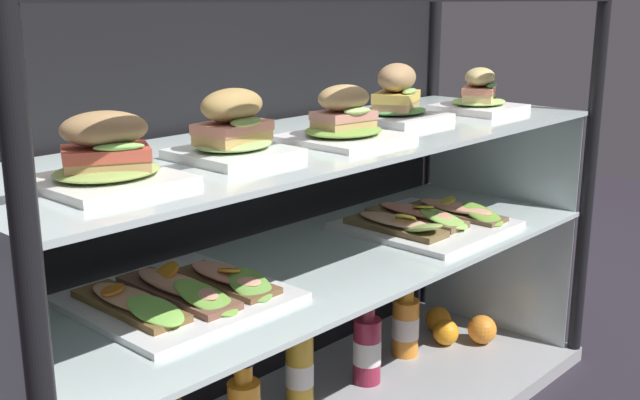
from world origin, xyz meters
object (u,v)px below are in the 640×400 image
at_px(open_sandwich_tray_center, 427,220).
at_px(juice_bottle_front_middle, 367,348).
at_px(plated_roll_sandwich_near_right_corner, 396,100).
at_px(plated_roll_sandwich_mid_right, 479,96).
at_px(juice_bottle_tucked_behind, 300,368).
at_px(juice_bottle_front_left_end, 405,325).
at_px(plated_roll_sandwich_mid_left, 106,159).
at_px(orange_fruit_near_left_post, 482,329).
at_px(orange_fruit_beside_bottles, 438,319).
at_px(plated_roll_sandwich_far_right, 233,132).
at_px(open_sandwich_tray_left_of_center, 181,294).
at_px(plated_roll_sandwich_left_of_center, 345,122).
at_px(orange_fruit_rolled_forward, 446,332).

relative_size(open_sandwich_tray_center, juice_bottle_front_middle, 1.54).
height_order(plated_roll_sandwich_near_right_corner, open_sandwich_tray_center, plated_roll_sandwich_near_right_corner).
xyz_separation_m(plated_roll_sandwich_mid_right, open_sandwich_tray_center, (-0.19, 0.01, -0.28)).
height_order(plated_roll_sandwich_near_right_corner, juice_bottle_tucked_behind, plated_roll_sandwich_near_right_corner).
xyz_separation_m(plated_roll_sandwich_near_right_corner, juice_bottle_front_left_end, (0.13, 0.05, -0.60)).
xyz_separation_m(juice_bottle_tucked_behind, juice_bottle_front_middle, (0.20, -0.04, -0.01)).
xyz_separation_m(plated_roll_sandwich_mid_left, orange_fruit_near_left_post, (1.11, 0.01, -0.63)).
relative_size(juice_bottle_tucked_behind, orange_fruit_beside_bottles, 3.28).
relative_size(plated_roll_sandwich_near_right_corner, orange_fruit_beside_bottles, 2.68).
distance_m(juice_bottle_front_middle, orange_fruit_beside_bottles, 0.37).
xyz_separation_m(plated_roll_sandwich_far_right, plated_roll_sandwich_near_right_corner, (0.52, 0.05, 0.00)).
xyz_separation_m(open_sandwich_tray_left_of_center, orange_fruit_beside_bottles, (0.92, 0.06, -0.36)).
bearing_deg(plated_roll_sandwich_far_right, plated_roll_sandwich_mid_right, -0.36).
bearing_deg(orange_fruit_beside_bottles, plated_roll_sandwich_left_of_center, -165.61).
relative_size(juice_bottle_front_left_end, orange_fruit_rolled_forward, 2.86).
height_order(open_sandwich_tray_left_of_center, orange_fruit_rolled_forward, open_sandwich_tray_left_of_center).
bearing_deg(orange_fruit_beside_bottles, plated_roll_sandwich_far_right, -171.87).
distance_m(open_sandwich_tray_left_of_center, orange_fruit_rolled_forward, 0.93).
height_order(orange_fruit_near_left_post, orange_fruit_rolled_forward, orange_fruit_near_left_post).
distance_m(plated_roll_sandwich_near_right_corner, open_sandwich_tray_left_of_center, 0.67).
bearing_deg(orange_fruit_beside_bottles, plated_roll_sandwich_mid_right, -112.28).
relative_size(plated_roll_sandwich_near_right_corner, orange_fruit_near_left_post, 2.46).
bearing_deg(plated_roll_sandwich_near_right_corner, plated_roll_sandwich_left_of_center, -163.77).
bearing_deg(juice_bottle_front_left_end, plated_roll_sandwich_near_right_corner, -158.18).
bearing_deg(orange_fruit_rolled_forward, open_sandwich_tray_center, -164.36).
bearing_deg(open_sandwich_tray_left_of_center, open_sandwich_tray_center, -4.28).
distance_m(juice_bottle_tucked_behind, juice_bottle_front_middle, 0.20).
bearing_deg(plated_roll_sandwich_mid_left, plated_roll_sandwich_mid_right, 0.62).
bearing_deg(plated_roll_sandwich_mid_right, open_sandwich_tray_center, 177.16).
height_order(plated_roll_sandwich_far_right, plated_roll_sandwich_left_of_center, plated_roll_sandwich_far_right).
distance_m(plated_roll_sandwich_near_right_corner, plated_roll_sandwich_mid_right, 0.27).
bearing_deg(orange_fruit_near_left_post, juice_bottle_front_left_end, 150.13).
height_order(juice_bottle_front_left_end, orange_fruit_rolled_forward, juice_bottle_front_left_end).
distance_m(plated_roll_sandwich_mid_right, orange_fruit_rolled_forward, 0.64).
xyz_separation_m(plated_roll_sandwich_far_right, plated_roll_sandwich_mid_right, (0.78, -0.00, -0.01)).
relative_size(juice_bottle_front_middle, juice_bottle_front_left_end, 1.13).
height_order(plated_roll_sandwich_mid_right, juice_bottle_front_left_end, plated_roll_sandwich_mid_right).
xyz_separation_m(plated_roll_sandwich_left_of_center, orange_fruit_rolled_forward, (0.52, 0.08, -0.63)).
height_order(plated_roll_sandwich_left_of_center, open_sandwich_tray_left_of_center, plated_roll_sandwich_left_of_center).
relative_size(plated_roll_sandwich_left_of_center, juice_bottle_front_middle, 0.93).
bearing_deg(orange_fruit_rolled_forward, plated_roll_sandwich_far_right, -175.90).
relative_size(juice_bottle_tucked_behind, orange_fruit_near_left_post, 3.02).
bearing_deg(plated_roll_sandwich_mid_left, orange_fruit_beside_bottles, 7.07).
xyz_separation_m(plated_roll_sandwich_left_of_center, juice_bottle_tucked_behind, (0.02, 0.14, -0.57)).
relative_size(open_sandwich_tray_left_of_center, orange_fruit_beside_bottles, 4.79).
bearing_deg(juice_bottle_front_left_end, orange_fruit_near_left_post, -29.87).
distance_m(plated_roll_sandwich_mid_left, juice_bottle_front_left_end, 1.09).
bearing_deg(open_sandwich_tray_center, plated_roll_sandwich_mid_left, -178.61).
relative_size(plated_roll_sandwich_far_right, plated_roll_sandwich_near_right_corner, 0.95).
height_order(plated_roll_sandwich_left_of_center, orange_fruit_near_left_post, plated_roll_sandwich_left_of_center).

